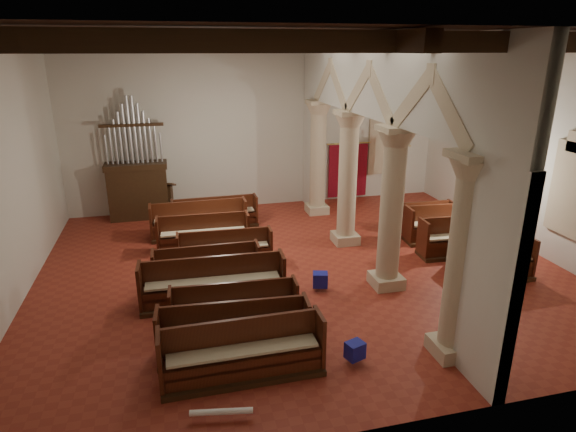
# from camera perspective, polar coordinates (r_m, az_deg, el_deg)

# --- Properties ---
(floor) EXTENTS (14.00, 14.00, 0.00)m
(floor) POSITION_cam_1_polar(r_m,az_deg,el_deg) (13.35, 1.71, -6.22)
(floor) COLOR maroon
(floor) RESTS_ON ground
(ceiling) EXTENTS (14.00, 14.00, 0.00)m
(ceiling) POSITION_cam_1_polar(r_m,az_deg,el_deg) (12.07, 2.01, 20.48)
(ceiling) COLOR black
(ceiling) RESTS_ON wall_back
(wall_back) EXTENTS (14.00, 0.02, 6.00)m
(wall_back) POSITION_cam_1_polar(r_m,az_deg,el_deg) (18.12, -3.34, 10.50)
(wall_back) COLOR beige
(wall_back) RESTS_ON floor
(wall_front) EXTENTS (14.00, 0.02, 6.00)m
(wall_front) POSITION_cam_1_polar(r_m,az_deg,el_deg) (7.04, 15.12, -4.27)
(wall_front) COLOR beige
(wall_front) RESTS_ON floor
(wall_left) EXTENTS (0.02, 12.00, 6.00)m
(wall_left) POSITION_cam_1_polar(r_m,az_deg,el_deg) (12.50, -30.89, 3.85)
(wall_left) COLOR beige
(wall_left) RESTS_ON floor
(wall_right) EXTENTS (0.02, 12.00, 6.00)m
(wall_right) POSITION_cam_1_polar(r_m,az_deg,el_deg) (15.74, 27.42, 7.07)
(wall_right) COLOR beige
(wall_right) RESTS_ON floor
(ceiling_beams) EXTENTS (13.80, 11.80, 0.30)m
(ceiling_beams) POSITION_cam_1_polar(r_m,az_deg,el_deg) (12.06, 2.00, 19.63)
(ceiling_beams) COLOR #322010
(ceiling_beams) RESTS_ON wall_back
(arcade) EXTENTS (0.90, 11.90, 6.00)m
(arcade) POSITION_cam_1_polar(r_m,az_deg,el_deg) (12.85, 9.73, 9.23)
(arcade) COLOR tan
(arcade) RESTS_ON floor
(window_right_a) EXTENTS (0.03, 1.00, 2.20)m
(window_right_a) POSITION_cam_1_polar(r_m,az_deg,el_deg) (14.82, 30.58, 2.72)
(window_right_a) COLOR #347663
(window_right_a) RESTS_ON wall_right
(window_right_b) EXTENTS (0.03, 1.00, 2.20)m
(window_right_b) POSITION_cam_1_polar(r_m,az_deg,el_deg) (17.79, 21.83, 6.38)
(window_right_b) COLOR #347663
(window_right_b) RESTS_ON wall_right
(window_back) EXTENTS (1.00, 0.03, 2.20)m
(window_back) POSITION_cam_1_polar(r_m,az_deg,el_deg) (19.75, 11.28, 8.53)
(window_back) COLOR #347663
(window_back) RESTS_ON wall_back
(pipe_organ) EXTENTS (2.10, 0.85, 4.40)m
(pipe_organ) POSITION_cam_1_polar(r_m,az_deg,el_deg) (17.70, -17.43, 4.05)
(pipe_organ) COLOR #322010
(pipe_organ) RESTS_ON floor
(lectern) EXTENTS (0.63, 0.66, 1.29)m
(lectern) POSITION_cam_1_polar(r_m,az_deg,el_deg) (17.87, -13.86, 1.72)
(lectern) COLOR #361E11
(lectern) RESTS_ON floor
(dossal_curtain) EXTENTS (1.80, 0.07, 2.17)m
(dossal_curtain) POSITION_cam_1_polar(r_m,az_deg,el_deg) (19.34, 7.10, 5.39)
(dossal_curtain) COLOR maroon
(dossal_curtain) RESTS_ON floor
(processional_banner) EXTENTS (0.57, 0.72, 2.67)m
(processional_banner) POSITION_cam_1_polar(r_m,az_deg,el_deg) (17.95, 12.97, 2.87)
(processional_banner) COLOR #322010
(processional_banner) RESTS_ON floor
(hymnal_box_a) EXTENTS (0.41, 0.37, 0.34)m
(hymnal_box_a) POSITION_cam_1_polar(r_m,az_deg,el_deg) (9.64, 7.94, -15.48)
(hymnal_box_a) COLOR navy
(hymnal_box_a) RESTS_ON floor
(hymnal_box_b) EXTENTS (0.34, 0.31, 0.28)m
(hymnal_box_b) POSITION_cam_1_polar(r_m,az_deg,el_deg) (11.07, -0.76, -10.51)
(hymnal_box_b) COLOR navy
(hymnal_box_b) RESTS_ON floor
(hymnal_box_c) EXTENTS (0.43, 0.38, 0.36)m
(hymnal_box_c) POSITION_cam_1_polar(r_m,az_deg,el_deg) (12.12, 3.84, -7.53)
(hymnal_box_c) COLOR navy
(hymnal_box_c) RESTS_ON floor
(tube_heater_a) EXTENTS (1.03, 0.28, 0.10)m
(tube_heater_a) POSITION_cam_1_polar(r_m,az_deg,el_deg) (8.49, -7.90, -21.99)
(tube_heater_a) COLOR silver
(tube_heater_a) RESTS_ON floor
(tube_heater_b) EXTENTS (0.94, 0.28, 0.09)m
(tube_heater_b) POSITION_cam_1_polar(r_m,az_deg,el_deg) (10.23, -4.12, -13.81)
(tube_heater_b) COLOR white
(tube_heater_b) RESTS_ON floor
(nave_pew_0) EXTENTS (2.98, 0.77, 1.11)m
(nave_pew_0) POSITION_cam_1_polar(r_m,az_deg,el_deg) (9.18, -5.33, -16.58)
(nave_pew_0) COLOR #322010
(nave_pew_0) RESTS_ON floor
(nave_pew_1) EXTENTS (2.99, 0.93, 1.09)m
(nave_pew_1) POSITION_cam_1_polar(r_m,az_deg,el_deg) (9.77, -6.35, -14.24)
(nave_pew_1) COLOR #322010
(nave_pew_1) RESTS_ON floor
(nave_pew_2) EXTENTS (2.78, 0.79, 0.97)m
(nave_pew_2) POSITION_cam_1_polar(r_m,az_deg,el_deg) (10.69, -6.33, -11.30)
(nave_pew_2) COLOR #322010
(nave_pew_2) RESTS_ON floor
(nave_pew_3) EXTENTS (3.40, 0.89, 1.14)m
(nave_pew_3) POSITION_cam_1_polar(r_m,az_deg,el_deg) (11.59, -8.80, -8.56)
(nave_pew_3) COLOR #322010
(nave_pew_3) RESTS_ON floor
(nave_pew_4) EXTENTS (2.67, 0.72, 1.05)m
(nave_pew_4) POSITION_cam_1_polar(r_m,az_deg,el_deg) (12.43, -9.52, -6.73)
(nave_pew_4) COLOR #322010
(nave_pew_4) RESTS_ON floor
(nave_pew_5) EXTENTS (2.66, 0.74, 0.95)m
(nave_pew_5) POSITION_cam_1_polar(r_m,az_deg,el_deg) (13.64, -7.44, -4.36)
(nave_pew_5) COLOR #322010
(nave_pew_5) RESTS_ON floor
(nave_pew_6) EXTENTS (2.75, 0.79, 1.06)m
(nave_pew_6) POSITION_cam_1_polar(r_m,az_deg,el_deg) (14.68, -9.95, -2.60)
(nave_pew_6) COLOR #322010
(nave_pew_6) RESTS_ON floor
(nave_pew_7) EXTENTS (3.05, 0.80, 1.14)m
(nave_pew_7) POSITION_cam_1_polar(r_m,az_deg,el_deg) (15.72, -10.46, -1.05)
(nave_pew_7) COLOR #322010
(nave_pew_7) RESTS_ON floor
(nave_pew_8) EXTENTS (2.86, 0.74, 1.02)m
(nave_pew_8) POSITION_cam_1_polar(r_m,az_deg,el_deg) (16.43, -8.61, -0.19)
(nave_pew_8) COLOR #322010
(nave_pew_8) RESTS_ON floor
(aisle_pew_0) EXTENTS (1.91, 0.78, 1.10)m
(aisle_pew_0) POSITION_cam_1_polar(r_m,az_deg,el_deg) (13.70, 23.57, -5.52)
(aisle_pew_0) COLOR #322010
(aisle_pew_0) RESTS_ON floor
(aisle_pew_1) EXTENTS (1.71, 0.69, 0.98)m
(aisle_pew_1) POSITION_cam_1_polar(r_m,az_deg,el_deg) (14.50, 21.86, -4.12)
(aisle_pew_1) COLOR #322010
(aisle_pew_1) RESTS_ON floor
(aisle_pew_2) EXTENTS (2.19, 0.88, 1.14)m
(aisle_pew_2) POSITION_cam_1_polar(r_m,az_deg,el_deg) (14.85, 19.25, -3.03)
(aisle_pew_2) COLOR #322010
(aisle_pew_2) RESTS_ON floor
(aisle_pew_3) EXTENTS (2.02, 0.90, 1.15)m
(aisle_pew_3) POSITION_cam_1_polar(r_m,az_deg,el_deg) (15.73, 17.20, -1.54)
(aisle_pew_3) COLOR #322010
(aisle_pew_3) RESTS_ON floor
(aisle_pew_4) EXTENTS (1.82, 0.72, 0.97)m
(aisle_pew_4) POSITION_cam_1_polar(r_m,az_deg,el_deg) (16.56, 16.08, -0.63)
(aisle_pew_4) COLOR #322010
(aisle_pew_4) RESTS_ON floor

